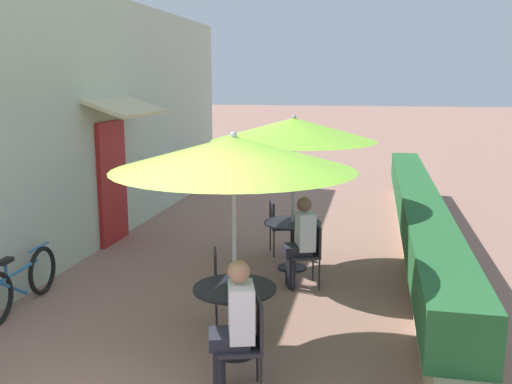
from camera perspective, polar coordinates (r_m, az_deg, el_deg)
The scene contains 15 objects.
cafe_facade_wall at distance 10.45m, azimuth -14.11°, elevation 6.99°, with size 0.98×11.61×4.20m.
planter_hedge at distance 9.72m, azimuth 15.89°, elevation -2.66°, with size 0.60×10.61×1.01m.
patio_table_near at distance 5.92m, azimuth -2.13°, elevation -11.08°, with size 0.85×0.85×0.72m.
patio_umbrella_near at distance 5.53m, azimuth -2.24°, elevation 3.88°, with size 2.40×2.40×2.30m.
cafe_chair_near_left at distance 6.64m, azimuth -3.12°, elevation -8.83°, with size 0.50×0.50×0.87m.
cafe_chair_near_right at distance 5.24m, azimuth -0.84°, elevation -14.50°, with size 0.50×0.50×0.87m.
seated_patron_near_right at distance 5.16m, azimuth -2.11°, elevation -12.83°, with size 0.47×0.42×1.25m.
coffee_cup_near at distance 5.94m, azimuth -2.65°, elevation -8.75°, with size 0.07×0.07×0.09m.
patio_table_mid at distance 8.51m, azimuth 3.67°, elevation -4.14°, with size 0.85×0.85×0.72m.
patio_umbrella_mid at distance 8.24m, azimuth 3.80°, elevation 6.25°, with size 2.40×2.40×2.30m.
cafe_chair_mid_left at distance 7.81m, azimuth 5.33°, elevation -5.78°, with size 0.51×0.51×0.87m.
seated_patron_mid_left at distance 7.74m, azimuth 4.54°, elevation -4.61°, with size 0.48×0.43×1.25m.
cafe_chair_mid_right at distance 9.23m, azimuth 2.26°, elevation -3.09°, with size 0.51×0.51×0.87m.
coffee_cup_mid at distance 8.52m, azimuth 4.31°, elevation -2.60°, with size 0.07×0.07×0.09m.
bicycle_leaning at distance 7.66m, azimuth -22.48°, elevation -8.39°, with size 0.14×1.65×0.73m.
Camera 1 is at (1.99, -3.72, 2.78)m, focal length 40.00 mm.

